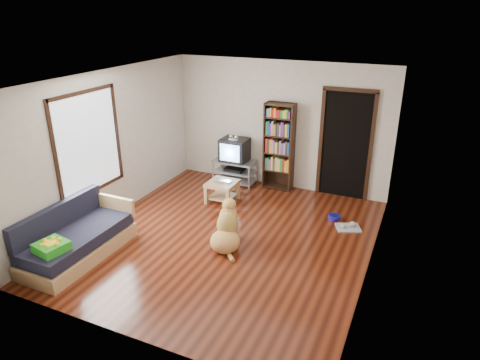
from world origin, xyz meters
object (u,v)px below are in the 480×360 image
at_px(coffee_table, 222,188).
at_px(dog, 227,230).
at_px(tv_stand, 235,170).
at_px(green_cushion, 51,247).
at_px(grey_rag, 348,228).
at_px(sofa, 77,240).
at_px(laptop, 221,182).
at_px(dog_bowl, 334,217).
at_px(bookshelf, 279,142).
at_px(crt_tv, 235,149).

height_order(coffee_table, dog, dog).
distance_m(tv_stand, dog, 2.64).
distance_m(green_cushion, dog, 2.55).
xyz_separation_m(grey_rag, sofa, (-3.64, -2.53, 0.25)).
height_order(laptop, grey_rag, laptop).
distance_m(dog_bowl, bookshelf, 1.95).
relative_size(dog_bowl, dog, 0.26).
bearing_deg(crt_tv, green_cushion, -101.39).
bearing_deg(coffee_table, dog_bowl, 3.22).
xyz_separation_m(grey_rag, crt_tv, (-2.66, 1.12, 0.73)).
xyz_separation_m(crt_tv, dog, (0.99, -2.47, -0.47)).
relative_size(grey_rag, bookshelf, 0.22).
xyz_separation_m(bookshelf, coffee_table, (-0.77, -1.07, -0.72)).
xyz_separation_m(sofa, dog, (1.96, 1.19, 0.02)).
distance_m(green_cushion, dog_bowl, 4.66).
bearing_deg(laptop, tv_stand, 92.57).
xyz_separation_m(dog_bowl, sofa, (-3.34, -2.78, 0.22)).
height_order(dog_bowl, sofa, sofa).
xyz_separation_m(dog_bowl, dog, (-1.37, -1.59, 0.24)).
bearing_deg(green_cushion, crt_tv, 88.82).
relative_size(dog_bowl, grey_rag, 0.55).
relative_size(green_cushion, laptop, 1.11).
relative_size(laptop, dog_bowl, 1.59).
relative_size(coffee_table, dog, 0.64).
bearing_deg(dog_bowl, dog, -130.77).
distance_m(sofa, coffee_table, 2.90).
height_order(grey_rag, dog, dog).
bearing_deg(tv_stand, dog, -67.98).
xyz_separation_m(green_cushion, dog_bowl, (3.21, 3.35, -0.44)).
distance_m(grey_rag, bookshelf, 2.31).
bearing_deg(bookshelf, tv_stand, -174.37).
distance_m(grey_rag, tv_stand, 2.89).
distance_m(green_cushion, coffee_table, 3.39).
relative_size(green_cushion, crt_tv, 0.67).
relative_size(crt_tv, sofa, 0.32).
bearing_deg(sofa, laptop, 66.26).
relative_size(tv_stand, coffee_table, 1.64).
relative_size(sofa, coffee_table, 3.27).
distance_m(coffee_table, dog, 1.68).
bearing_deg(coffee_table, bookshelf, 54.26).
xyz_separation_m(laptop, dog_bowl, (2.18, 0.15, -0.37)).
bearing_deg(coffee_table, dog, -61.21).
bearing_deg(tv_stand, dog_bowl, -19.85).
relative_size(laptop, tv_stand, 0.39).
relative_size(tv_stand, crt_tv, 1.55).
xyz_separation_m(tv_stand, coffee_table, (0.18, -0.98, 0.01)).
height_order(laptop, coffee_table, laptop).
bearing_deg(sofa, dog_bowl, 39.79).
distance_m(laptop, bookshelf, 1.46).
height_order(crt_tv, dog, crt_tv).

